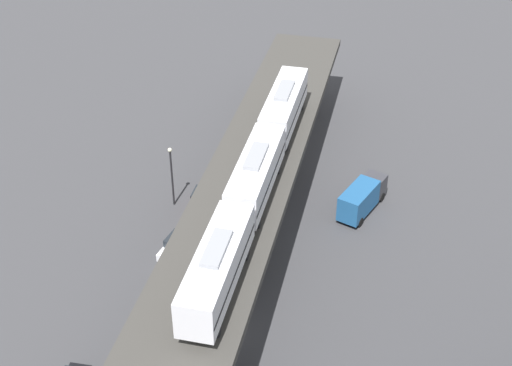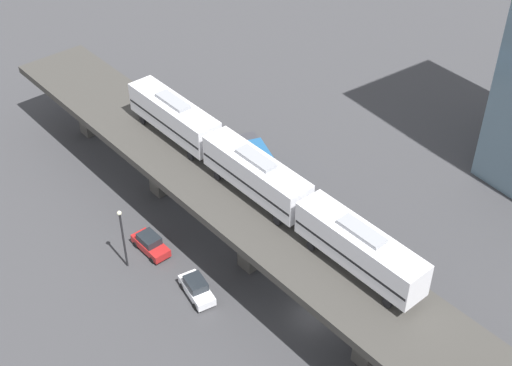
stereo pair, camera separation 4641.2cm
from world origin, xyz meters
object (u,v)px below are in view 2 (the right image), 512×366
(subway_train, at_px, (256,174))
(street_car_red, at_px, (150,244))
(street_car_white, at_px, (197,288))
(delivery_truck, at_px, (256,158))
(street_lamp, at_px, (123,234))

(subway_train, distance_m, street_car_red, 13.80)
(subway_train, height_order, street_car_red, subway_train)
(subway_train, bearing_deg, street_car_white, 9.85)
(street_car_red, bearing_deg, street_car_white, 94.70)
(delivery_truck, height_order, street_lamp, street_lamp)
(subway_train, bearing_deg, delivery_truck, -125.23)
(delivery_truck, bearing_deg, street_car_white, 38.76)
(street_car_red, distance_m, delivery_truck, 16.69)
(street_car_red, relative_size, street_car_white, 1.00)
(subway_train, height_order, street_car_white, subway_train)
(street_car_white, relative_size, delivery_truck, 0.60)
(subway_train, relative_size, street_lamp, 5.37)
(street_car_red, xyz_separation_m, delivery_truck, (-16.01, -4.65, 0.82))
(street_car_white, relative_size, street_lamp, 0.66)
(subway_train, xyz_separation_m, delivery_truck, (-7.79, -11.03, -8.23))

